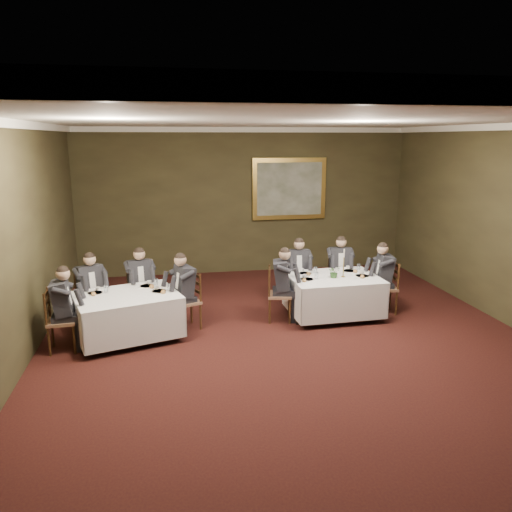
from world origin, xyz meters
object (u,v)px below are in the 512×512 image
object	(u,v)px
chair_sec_endright	(187,313)
diner_main_backleft	(297,279)
chair_sec_backleft	(92,311)
painting	(289,189)
diner_main_endright	(385,286)
table_main	(333,293)
chair_main_endleft	(279,305)
chair_main_backleft	(297,290)
diner_main_backright	(339,276)
diner_sec_endleft	(62,319)
diner_sec_endright	(186,300)
diner_sec_backright	(141,292)
chair_sec_backright	(141,304)
table_second	(127,313)
chair_main_backright	(339,287)
chair_sec_endleft	(62,333)
candlestick	(344,266)
diner_sec_backleft	(91,299)
diner_main_endleft	(280,293)
chair_main_endright	(385,298)
centerpiece	(334,271)

from	to	relation	value
chair_sec_endright	diner_main_backleft	bearing A→B (deg)	-88.76
chair_sec_backleft	painting	world-z (taller)	painting
diner_main_endright	table_main	bearing A→B (deg)	100.02
chair_main_endleft	chair_sec_endright	distance (m)	1.67
chair_main_backleft	diner_main_backright	bearing A→B (deg)	-176.03
chair_main_backleft	diner_sec_endleft	size ratio (longest dim) A/B	0.74
chair_main_endleft	diner_sec_endright	xyz separation A→B (m)	(-1.68, -0.09, 0.23)
diner_sec_backright	chair_sec_endright	xyz separation A→B (m)	(0.81, -0.61, -0.23)
diner_main_backright	diner_sec_backright	world-z (taller)	same
chair_sec_backright	diner_sec_endleft	size ratio (longest dim) A/B	0.74
table_second	chair_main_backright	bearing A→B (deg)	17.30
chair_sec_backleft	chair_sec_endleft	distance (m)	1.02
chair_main_backright	diner_main_backleft	bearing A→B (deg)	13.15
chair_main_backleft	chair_sec_endleft	world-z (taller)	same
chair_main_backleft	candlestick	xyz separation A→B (m)	(0.63, -0.87, 0.68)
chair_main_backleft	diner_main_endright	size ratio (longest dim) A/B	0.74
diner_sec_backleft	chair_sec_backright	xyz separation A→B (m)	(0.83, 0.27, -0.23)
diner_main_endright	painting	distance (m)	3.89
table_main	diner_sec_endleft	size ratio (longest dim) A/B	1.26
diner_sec_backright	chair_sec_endleft	xyz separation A→B (m)	(-1.16, -1.21, -0.23)
diner_sec_endleft	chair_main_endleft	bearing A→B (deg)	96.69
diner_main_backright	diner_sec_endright	distance (m)	3.28
diner_main_backleft	diner_main_endleft	xyz separation A→B (m)	(-0.56, -0.85, 0.00)
diner_sec_backleft	diner_sec_endright	bearing A→B (deg)	140.61
table_main	chair_main_backright	xyz separation A→B (m)	(0.42, 0.86, -0.17)
diner_main_backright	candlestick	bearing A→B (deg)	84.72
chair_main_backright	chair_main_endleft	distance (m)	1.71
painting	diner_sec_endright	bearing A→B (deg)	-127.19
diner_main_endleft	chair_sec_backright	xyz separation A→B (m)	(-2.49, 0.54, -0.23)
chair_sec_backright	candlestick	world-z (taller)	candlestick
diner_sec_endright	chair_sec_endright	bearing A→B (deg)	-90.00
chair_main_endright	chair_sec_backright	world-z (taller)	same
table_main	chair_sec_endleft	xyz separation A→B (m)	(-4.67, -0.72, -0.17)
diner_sec_backleft	centerpiece	bearing A→B (deg)	149.29
chair_main_backright	diner_main_endleft	size ratio (longest dim) A/B	0.74
diner_main_endright	chair_sec_backright	xyz separation A→B (m)	(-4.54, 0.47, -0.23)
chair_sec_backleft	chair_sec_backright	size ratio (longest dim) A/B	1.00
diner_sec_backright	centerpiece	bearing A→B (deg)	157.63
diner_main_backleft	chair_main_backright	size ratio (longest dim) A/B	1.35
chair_main_backright	diner_main_endright	xyz separation A→B (m)	(0.61, -0.82, 0.23)
diner_sec_backright	chair_main_endleft	bearing A→B (deg)	154.54
chair_main_backleft	diner_main_backright	world-z (taller)	diner_main_backright
chair_main_backleft	diner_sec_endright	distance (m)	2.45
chair_main_endleft	diner_main_backright	bearing A→B (deg)	133.33
table_second	diner_main_endright	bearing A→B (deg)	5.50
chair_sec_endleft	chair_main_backright	bearing A→B (deg)	103.19
chair_main_backright	chair_main_endright	world-z (taller)	same
chair_sec_endright	centerpiece	world-z (taller)	centerpiece
chair_main_backleft	centerpiece	world-z (taller)	centerpiece
chair_sec_backleft	chair_sec_endleft	xyz separation A→B (m)	(-0.32, -0.97, 0.00)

